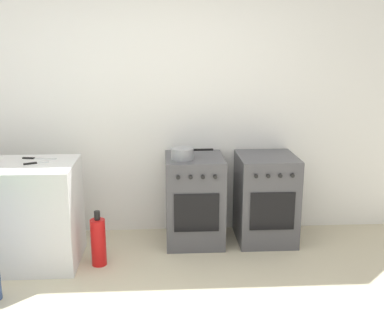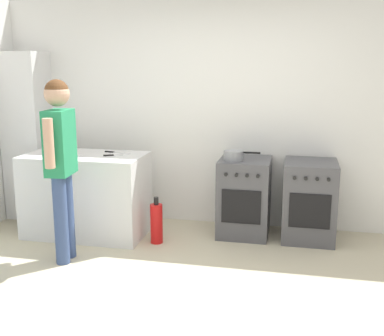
# 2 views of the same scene
# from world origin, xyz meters

# --- Properties ---
(ground_plane) EXTENTS (8.00, 8.00, 0.00)m
(ground_plane) POSITION_xyz_m (0.00, 0.00, 0.00)
(ground_plane) COLOR beige
(back_wall) EXTENTS (6.00, 0.10, 2.60)m
(back_wall) POSITION_xyz_m (0.00, 1.95, 1.30)
(back_wall) COLOR white
(back_wall) RESTS_ON ground
(counter_unit) EXTENTS (1.30, 0.70, 0.90)m
(counter_unit) POSITION_xyz_m (-1.35, 1.20, 0.45)
(counter_unit) COLOR silver
(counter_unit) RESTS_ON ground
(oven_left) EXTENTS (0.55, 0.62, 0.85)m
(oven_left) POSITION_xyz_m (0.35, 1.58, 0.43)
(oven_left) COLOR #4C4C51
(oven_left) RESTS_ON ground
(oven_right) EXTENTS (0.55, 0.62, 0.85)m
(oven_right) POSITION_xyz_m (1.05, 1.58, 0.43)
(oven_right) COLOR #4C4C51
(oven_right) RESTS_ON ground
(pot) EXTENTS (0.39, 0.21, 0.10)m
(pot) POSITION_xyz_m (0.23, 1.49, 0.90)
(pot) COLOR gray
(pot) RESTS_ON oven_left
(knife_paring) EXTENTS (0.20, 0.11, 0.01)m
(knife_paring) POSITION_xyz_m (-1.04, 1.20, 0.91)
(knife_paring) COLOR silver
(knife_paring) RESTS_ON counter_unit
(knife_chef) EXTENTS (0.31, 0.08, 0.01)m
(knife_chef) POSITION_xyz_m (-1.05, 1.37, 0.90)
(knife_chef) COLOR silver
(knife_chef) RESTS_ON counter_unit
(fire_extinguisher) EXTENTS (0.13, 0.13, 0.50)m
(fire_extinguisher) POSITION_xyz_m (-0.52, 1.10, 0.22)
(fire_extinguisher) COLOR red
(fire_extinguisher) RESTS_ON ground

